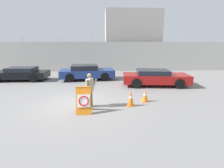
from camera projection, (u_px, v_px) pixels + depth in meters
name	position (u px, v px, depth m)	size (l,w,h in m)	color
ground_plane	(79.00, 104.00, 8.97)	(90.00, 90.00, 0.00)	gray
perimeter_wall	(91.00, 57.00, 19.45)	(36.00, 0.30, 3.69)	beige
building_block	(131.00, 40.00, 23.07)	(6.78, 5.08, 7.03)	#B2ADA3
barricade_sign	(84.00, 100.00, 7.80)	(0.71, 0.81, 1.19)	orange
security_guard	(90.00, 89.00, 8.44)	(0.56, 0.57, 1.66)	#514C42
traffic_cone_near	(145.00, 96.00, 9.32)	(0.36, 0.36, 0.67)	orange
traffic_cone_mid	(131.00, 98.00, 8.66)	(0.37, 0.37, 0.79)	orange
parked_car_front_coupe	(20.00, 74.00, 14.67)	(4.63, 1.96, 1.11)	black
parked_car_rear_sedan	(87.00, 72.00, 15.01)	(4.71, 2.36, 1.27)	black
parked_car_far_side	(155.00, 77.00, 12.83)	(4.89, 2.34, 1.18)	black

